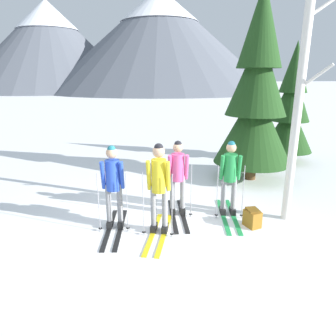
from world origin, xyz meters
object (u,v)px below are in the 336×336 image
object	(u,v)px
skier_in_yellow	(159,183)
skier_in_green	(230,176)
backpack_on_snow_front	(252,218)
skier_in_pink	(178,174)
birch_tree_tall	(299,97)
skier_in_blue	(113,184)
pine_tree_near	(256,95)
pine_tree_mid	(291,109)

from	to	relation	value
skier_in_yellow	skier_in_green	distance (m)	1.68
skier_in_yellow	backpack_on_snow_front	size ratio (longest dim) A/B	4.65
skier_in_pink	birch_tree_tall	distance (m)	2.84
skier_in_yellow	skier_in_green	xyz separation A→B (m)	(1.60, 0.49, -0.11)
skier_in_blue	skier_in_green	size ratio (longest dim) A/B	0.98
skier_in_blue	birch_tree_tall	size ratio (longest dim) A/B	0.35
skier_in_green	pine_tree_near	distance (m)	3.14
backpack_on_snow_front	birch_tree_tall	bearing A→B (deg)	14.07
pine_tree_near	pine_tree_mid	world-z (taller)	pine_tree_near
skier_in_green	pine_tree_near	size ratio (longest dim) A/B	0.34
skier_in_blue	pine_tree_mid	bearing A→B (deg)	33.54
skier_in_green	pine_tree_near	world-z (taller)	pine_tree_near
pine_tree_mid	skier_in_yellow	bearing A→B (deg)	-140.21
skier_in_blue	backpack_on_snow_front	distance (m)	2.86
skier_in_yellow	skier_in_green	bearing A→B (deg)	17.17
skier_in_green	pine_tree_near	xyz separation A→B (m)	(1.56, 2.24, 1.54)
skier_in_blue	skier_in_pink	world-z (taller)	skier_in_blue
skier_in_green	backpack_on_snow_front	size ratio (longest dim) A/B	4.70
skier_in_blue	pine_tree_mid	size ratio (longest dim) A/B	0.43
pine_tree_near	birch_tree_tall	distance (m)	2.69
skier_in_blue	birch_tree_tall	distance (m)	3.96
skier_in_blue	skier_in_yellow	xyz separation A→B (m)	(0.85, -0.34, 0.08)
skier_in_pink	backpack_on_snow_front	distance (m)	1.77
skier_in_pink	pine_tree_near	world-z (taller)	pine_tree_near
skier_in_green	birch_tree_tall	xyz separation A→B (m)	(1.15, -0.41, 1.66)
skier_in_blue	skier_in_yellow	world-z (taller)	skier_in_yellow
pine_tree_near	pine_tree_mid	xyz separation A→B (m)	(2.12, 1.66, -0.57)
skier_in_blue	skier_in_green	xyz separation A→B (m)	(2.45, 0.16, -0.03)
birch_tree_tall	skier_in_green	bearing A→B (deg)	160.35
skier_in_pink	pine_tree_mid	distance (m)	6.07
skier_in_blue	skier_in_yellow	bearing A→B (deg)	-21.55
skier_in_yellow	pine_tree_near	world-z (taller)	pine_tree_near
skier_in_yellow	pine_tree_mid	world-z (taller)	pine_tree_mid
skier_in_blue	pine_tree_near	xyz separation A→B (m)	(4.00, 2.40, 1.52)
skier_in_blue	skier_in_pink	size ratio (longest dim) A/B	1.03
pine_tree_near	pine_tree_mid	distance (m)	2.75
skier_in_green	pine_tree_mid	bearing A→B (deg)	46.69
skier_in_yellow	pine_tree_mid	bearing A→B (deg)	39.79
skier_in_pink	pine_tree_mid	world-z (taller)	pine_tree_mid
skier_in_yellow	pine_tree_near	bearing A→B (deg)	40.95
pine_tree_near	skier_in_green	bearing A→B (deg)	-124.75
pine_tree_near	birch_tree_tall	xyz separation A→B (m)	(-0.41, -2.65, 0.11)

